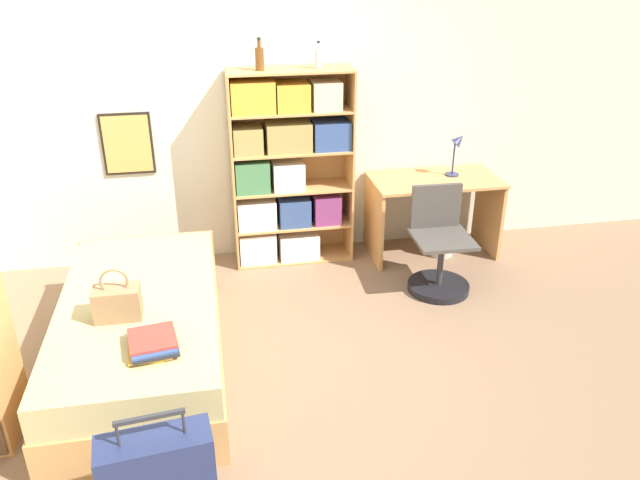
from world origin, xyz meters
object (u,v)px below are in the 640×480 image
(handbag, at_px, (117,302))
(bottle_brown, at_px, (318,58))
(bed, at_px, (142,332))
(bookcase, at_px, (285,171))
(desk_lamp, at_px, (458,147))
(waste_bin, at_px, (441,240))
(desk_chair, at_px, (439,259))
(book_stack_on_bed, at_px, (152,343))
(bottle_green, at_px, (260,58))
(desk, at_px, (433,202))

(handbag, xyz_separation_m, bottle_brown, (1.57, 1.63, 1.16))
(bed, relative_size, bookcase, 1.20)
(desk_lamp, bearing_deg, waste_bin, -136.27)
(bookcase, xyz_separation_m, desk_chair, (1.16, -0.78, -0.58))
(handbag, xyz_separation_m, book_stack_on_bed, (0.22, -0.39, -0.07))
(bottle_brown, xyz_separation_m, waste_bin, (1.12, -0.19, -1.65))
(bottle_green, relative_size, desk_lamp, 0.63)
(bookcase, bearing_deg, desk_lamp, -2.70)
(bookcase, bearing_deg, bed, -129.83)
(bookcase, distance_m, desk, 1.38)
(bottle_green, bearing_deg, handbag, -123.84)
(book_stack_on_bed, xyz_separation_m, desk, (2.38, 1.88, -0.05))
(bed, distance_m, bottle_green, 2.32)
(bottle_brown, bearing_deg, bottle_green, -179.32)
(bookcase, bearing_deg, desk_chair, -33.74)
(bottle_green, height_order, desk_chair, bottle_green)
(handbag, height_order, bottle_brown, bottle_brown)
(book_stack_on_bed, bearing_deg, desk_chair, 29.15)
(waste_bin, bearing_deg, desk_chair, -113.51)
(book_stack_on_bed, relative_size, waste_bin, 1.33)
(bottle_brown, relative_size, desk, 0.19)
(handbag, distance_m, bottle_brown, 2.54)
(waste_bin, bearing_deg, bottle_green, 173.27)
(bottle_green, height_order, waste_bin, bottle_green)
(desk_chair, bearing_deg, bookcase, 146.26)
(bed, distance_m, waste_bin, 2.88)
(bed, bearing_deg, desk_lamp, 26.27)
(bed, height_order, bottle_green, bottle_green)
(bottle_brown, distance_m, desk_lamp, 1.48)
(handbag, bearing_deg, bottle_brown, 46.13)
(bed, xyz_separation_m, bookcase, (1.18, 1.42, 0.59))
(handbag, distance_m, desk, 3.01)
(desk, bearing_deg, bed, -152.86)
(book_stack_on_bed, bearing_deg, bed, 102.47)
(handbag, distance_m, bottle_green, 2.28)
(bottle_green, relative_size, bottle_brown, 1.18)
(desk_chair, bearing_deg, bottle_brown, 137.90)
(desk, bearing_deg, bottle_green, 175.21)
(handbag, bearing_deg, book_stack_on_bed, -60.07)
(book_stack_on_bed, distance_m, desk_chair, 2.55)
(book_stack_on_bed, distance_m, bottle_brown, 2.72)
(bottle_brown, xyz_separation_m, desk_chair, (0.87, -0.78, -1.52))
(bed, height_order, desk, desk)
(bottle_green, bearing_deg, desk_chair, -30.02)
(handbag, distance_m, bookcase, 2.08)
(bookcase, distance_m, bottle_brown, 0.99)
(book_stack_on_bed, distance_m, bottle_green, 2.52)
(bottle_brown, bearing_deg, bed, -136.12)
(book_stack_on_bed, bearing_deg, bottle_green, 66.65)
(desk_lamp, xyz_separation_m, waste_bin, (-0.12, -0.12, -0.85))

